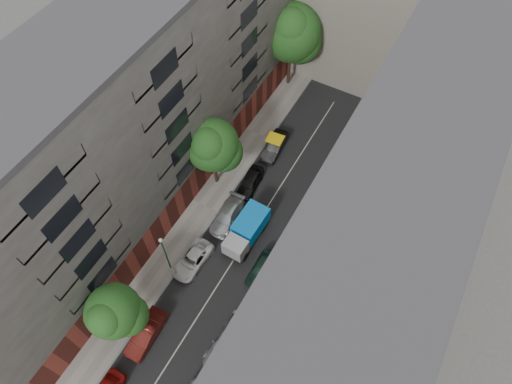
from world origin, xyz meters
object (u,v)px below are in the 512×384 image
Objects in this scene: tree_far at (292,35)px; car_left_3 at (227,216)px; car_left_2 at (193,260)px; car_left_5 at (275,146)px; car_right_2 at (261,268)px; car_right_1 at (227,343)px; car_left_4 at (250,182)px; lamp_post at (164,250)px; car_left_1 at (146,334)px; tree_near at (114,313)px; pedestrian at (321,233)px; tarp_truck at (246,231)px; tree_mid at (212,147)px.

car_left_3 is at bearing -80.48° from tree_far.
car_left_5 is at bearing 90.63° from car_left_2.
car_right_1 is at bearing -84.23° from car_right_2.
lamp_post reaches higher than car_left_4.
car_left_1 is 13.20m from car_left_3.
car_left_4 is 5.44m from car_left_5.
car_right_2 is at bearing 55.03° from tree_near.
tree_near is at bearing -154.86° from car_right_1.
pedestrian reaches higher than car_left_3.
car_left_1 is 2.84× the size of pedestrian.
car_right_1 is at bearing -67.73° from tarp_truck.
car_left_1 is 18.18m from pedestrian.
car_left_1 reaches higher than car_left_5.
car_left_1 is 4.39m from tree_near.
tree_mid reaches higher than tarp_truck.
car_left_1 is at bearing -85.37° from car_left_2.
car_left_5 is 21.60m from car_right_1.
car_left_3 is 12.32m from car_right_1.
car_left_3 is at bearing 82.91° from tree_near.
tarp_truck reaches higher than car_left_3.
car_left_2 is (-3.05, -4.75, -0.77)m from tarp_truck.
tarp_truck is 1.24× the size of car_left_5.
tarp_truck is at bearing 74.78° from car_left_1.
car_left_4 is (0.00, 4.65, 0.01)m from car_left_3.
car_left_3 is 6.92m from tree_mid.
car_left_5 is at bearing 83.63° from lamp_post.
tree_near is (-7.30, -10.44, 4.09)m from car_right_2.
car_left_2 is 0.83× the size of lamp_post.
tarp_truck is 7.16m from pedestrian.
car_right_2 is at bearing -68.99° from tree_far.
car_left_5 is 17.47m from lamp_post.
tree_near is 33.93m from tree_far.
car_left_1 is 17.85m from car_left_4.
tree_mid is at bearing 8.74° from pedestrian.
car_left_4 is 0.83× the size of car_right_1.
car_right_2 is at bearing -37.93° from tarp_truck.
pedestrian is at bearing 30.97° from tarp_truck.
pedestrian is (12.20, -0.66, -4.89)m from tree_mid.
tree_far reaches higher than car_left_5.
car_left_4 is at bearing 116.33° from car_right_1.
tarp_truck reaches higher than car_left_1.
car_left_2 is 0.43× the size of tree_far.
car_left_3 is 3.03× the size of pedestrian.
tree_mid is (-5.96, 4.13, 4.43)m from tarp_truck.
pedestrian is (2.62, 13.21, 0.21)m from car_right_1.
car_left_2 is 0.94× the size of car_left_3.
car_left_4 is at bearing 22.63° from tree_mid.
car_left_1 is 1.15× the size of car_right_2.
pedestrian is at bearing 41.70° from lamp_post.
tarp_truck is 1.22× the size of car_left_2.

